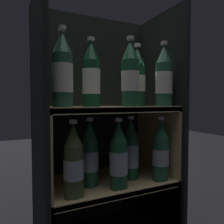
{
  "coord_description": "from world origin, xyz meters",
  "views": [
    {
      "loc": [
        -0.4,
        -0.7,
        0.6
      ],
      "look_at": [
        0.0,
        0.11,
        0.56
      ],
      "focal_mm": 35.0,
      "sensor_mm": 36.0,
      "label": 1
    }
  ],
  "objects_px": {
    "bottle_upper_front_2": "(164,78)",
    "bottle_lower_front_0": "(74,163)",
    "bottle_upper_front_0": "(62,72)",
    "bottle_upper_front_1": "(130,76)",
    "bottle_upper_back_0": "(91,77)",
    "bottle_upper_back_1": "(137,79)",
    "bottle_lower_back_1": "(131,151)",
    "bottle_lower_front_2": "(160,152)",
    "bottle_lower_front_1": "(119,157)",
    "bottle_lower_back_0": "(90,155)"
  },
  "relations": [
    {
      "from": "bottle_lower_front_1",
      "to": "bottle_lower_front_2",
      "type": "xyz_separation_m",
      "value": [
        0.21,
        0.0,
        0.0
      ]
    },
    {
      "from": "bottle_upper_front_0",
      "to": "bottle_lower_front_1",
      "type": "bearing_deg",
      "value": 0.0
    },
    {
      "from": "bottle_lower_front_2",
      "to": "bottle_lower_back_1",
      "type": "bearing_deg",
      "value": 142.25
    },
    {
      "from": "bottle_upper_front_2",
      "to": "bottle_lower_front_2",
      "type": "bearing_deg",
      "value": 180.0
    },
    {
      "from": "bottle_upper_back_0",
      "to": "bottle_lower_front_0",
      "type": "xyz_separation_m",
      "value": [
        -0.1,
        -0.08,
        -0.32
      ]
    },
    {
      "from": "bottle_lower_back_0",
      "to": "bottle_upper_back_1",
      "type": "bearing_deg",
      "value": 0.0
    },
    {
      "from": "bottle_upper_front_1",
      "to": "bottle_lower_back_1",
      "type": "xyz_separation_m",
      "value": [
        0.05,
        0.08,
        -0.32
      ]
    },
    {
      "from": "bottle_lower_back_1",
      "to": "bottle_lower_front_2",
      "type": "bearing_deg",
      "value": -37.75
    },
    {
      "from": "bottle_upper_front_0",
      "to": "bottle_upper_back_0",
      "type": "xyz_separation_m",
      "value": [
        0.14,
        0.08,
        -0.0
      ]
    },
    {
      "from": "bottle_upper_back_1",
      "to": "bottle_lower_front_0",
      "type": "distance_m",
      "value": 0.46
    },
    {
      "from": "bottle_upper_back_0",
      "to": "bottle_lower_back_0",
      "type": "xyz_separation_m",
      "value": [
        -0.01,
        0.0,
        -0.32
      ]
    },
    {
      "from": "bottle_upper_front_0",
      "to": "bottle_upper_back_1",
      "type": "bearing_deg",
      "value": 12.7
    },
    {
      "from": "bottle_lower_front_0",
      "to": "bottle_lower_front_2",
      "type": "height_order",
      "value": "same"
    },
    {
      "from": "bottle_lower_front_2",
      "to": "bottle_lower_front_1",
      "type": "bearing_deg",
      "value": 180.0
    },
    {
      "from": "bottle_upper_front_2",
      "to": "bottle_lower_back_1",
      "type": "height_order",
      "value": "bottle_upper_front_2"
    },
    {
      "from": "bottle_upper_back_0",
      "to": "bottle_lower_front_1",
      "type": "distance_m",
      "value": 0.34
    },
    {
      "from": "bottle_upper_front_1",
      "to": "bottle_upper_back_0",
      "type": "relative_size",
      "value": 1.0
    },
    {
      "from": "bottle_upper_front_1",
      "to": "bottle_lower_front_0",
      "type": "bearing_deg",
      "value": 180.0
    },
    {
      "from": "bottle_lower_back_0",
      "to": "bottle_lower_front_2",
      "type": "bearing_deg",
      "value": -15.04
    },
    {
      "from": "bottle_lower_front_0",
      "to": "bottle_lower_front_1",
      "type": "xyz_separation_m",
      "value": [
        0.18,
        0.0,
        -0.0
      ]
    },
    {
      "from": "bottle_upper_front_1",
      "to": "bottle_lower_back_0",
      "type": "distance_m",
      "value": 0.36
    },
    {
      "from": "bottle_upper_back_0",
      "to": "bottle_lower_back_0",
      "type": "distance_m",
      "value": 0.32
    },
    {
      "from": "bottle_upper_front_0",
      "to": "bottle_upper_front_2",
      "type": "xyz_separation_m",
      "value": [
        0.44,
        -0.0,
        0.0
      ]
    },
    {
      "from": "bottle_upper_front_0",
      "to": "bottle_upper_front_1",
      "type": "height_order",
      "value": "same"
    },
    {
      "from": "bottle_upper_front_1",
      "to": "bottle_lower_front_1",
      "type": "xyz_separation_m",
      "value": [
        -0.05,
        0.0,
        -0.32
      ]
    },
    {
      "from": "bottle_upper_back_1",
      "to": "bottle_lower_front_1",
      "type": "distance_m",
      "value": 0.36
    },
    {
      "from": "bottle_lower_front_0",
      "to": "bottle_lower_back_1",
      "type": "distance_m",
      "value": 0.3
    },
    {
      "from": "bottle_upper_front_2",
      "to": "bottle_lower_back_0",
      "type": "bearing_deg",
      "value": 165.61
    },
    {
      "from": "bottle_lower_back_1",
      "to": "bottle_upper_front_2",
      "type": "bearing_deg",
      "value": -34.25
    },
    {
      "from": "bottle_lower_front_1",
      "to": "bottle_lower_back_1",
      "type": "height_order",
      "value": "same"
    },
    {
      "from": "bottle_upper_back_1",
      "to": "bottle_lower_front_0",
      "type": "xyz_separation_m",
      "value": [
        -0.32,
        -0.08,
        -0.32
      ]
    },
    {
      "from": "bottle_lower_front_0",
      "to": "bottle_lower_back_0",
      "type": "height_order",
      "value": "same"
    },
    {
      "from": "bottle_lower_back_0",
      "to": "bottle_lower_front_1",
      "type": "bearing_deg",
      "value": -41.31
    },
    {
      "from": "bottle_lower_back_0",
      "to": "bottle_upper_front_2",
      "type": "bearing_deg",
      "value": -14.39
    },
    {
      "from": "bottle_lower_front_0",
      "to": "bottle_upper_front_2",
      "type": "bearing_deg",
      "value": -0.0
    },
    {
      "from": "bottle_upper_front_2",
      "to": "bottle_lower_front_0",
      "type": "relative_size",
      "value": 1.0
    },
    {
      "from": "bottle_upper_front_2",
      "to": "bottle_lower_back_1",
      "type": "distance_m",
      "value": 0.35
    },
    {
      "from": "bottle_lower_front_2",
      "to": "bottle_upper_front_0",
      "type": "bearing_deg",
      "value": 180.0
    },
    {
      "from": "bottle_upper_front_0",
      "to": "bottle_upper_back_0",
      "type": "height_order",
      "value": "same"
    },
    {
      "from": "bottle_upper_front_0",
      "to": "bottle_upper_back_1",
      "type": "distance_m",
      "value": 0.37
    },
    {
      "from": "bottle_lower_front_1",
      "to": "bottle_lower_back_0",
      "type": "relative_size",
      "value": 1.0
    },
    {
      "from": "bottle_upper_back_0",
      "to": "bottle_lower_front_0",
      "type": "relative_size",
      "value": 1.0
    },
    {
      "from": "bottle_upper_back_1",
      "to": "bottle_upper_front_0",
      "type": "bearing_deg",
      "value": -167.3
    },
    {
      "from": "bottle_upper_front_0",
      "to": "bottle_lower_front_0",
      "type": "distance_m",
      "value": 0.32
    },
    {
      "from": "bottle_lower_back_0",
      "to": "bottle_upper_front_0",
      "type": "bearing_deg",
      "value": -147.86
    },
    {
      "from": "bottle_upper_front_0",
      "to": "bottle_upper_back_0",
      "type": "bearing_deg",
      "value": 30.6
    },
    {
      "from": "bottle_upper_front_2",
      "to": "bottle_lower_front_0",
      "type": "xyz_separation_m",
      "value": [
        -0.4,
        0.0,
        -0.32
      ]
    },
    {
      "from": "bottle_upper_back_1",
      "to": "bottle_upper_back_0",
      "type": "bearing_deg",
      "value": 180.0
    },
    {
      "from": "bottle_upper_front_2",
      "to": "bottle_upper_back_1",
      "type": "relative_size",
      "value": 1.0
    },
    {
      "from": "bottle_lower_back_0",
      "to": "bottle_lower_back_1",
      "type": "height_order",
      "value": "same"
    }
  ]
}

